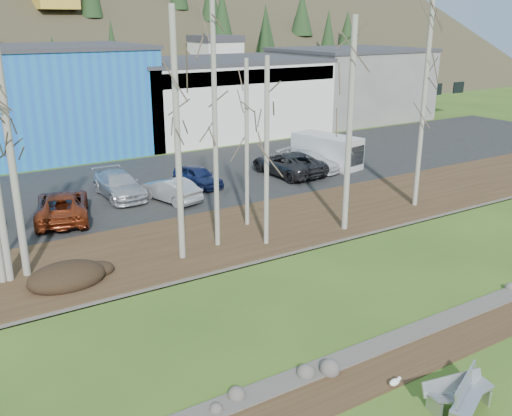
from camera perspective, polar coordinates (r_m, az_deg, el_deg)
ground at (r=18.95m, az=22.39°, el=-15.66°), size 200.00×200.00×0.00m
dirt_strip at (r=19.98m, az=17.46°, el=-13.14°), size 80.00×1.80×0.03m
near_bank_rocks at (r=20.53m, az=15.32°, el=-12.06°), size 80.00×0.80×0.50m
river at (r=23.10m, az=7.86°, el=-7.95°), size 80.00×8.00×0.90m
far_bank_rocks at (r=26.07m, az=2.10°, el=-4.63°), size 80.00×0.80×0.46m
far_bank at (r=28.55m, az=-1.50°, el=-2.37°), size 80.00×7.00×0.15m
parking_lot at (r=37.53m, az=-9.70°, el=2.47°), size 80.00×14.00×0.14m
building_blue at (r=48.49m, az=-23.21°, el=9.76°), size 20.40×12.24×8.30m
building_white at (r=54.35m, az=-3.83°, el=11.16°), size 18.36×12.24×6.80m
building_grey at (r=63.45m, az=9.27°, el=12.21°), size 14.28×12.24×7.30m
bench_intact at (r=17.24m, az=20.45°, el=-17.15°), size 2.00×1.29×0.97m
bench_damaged at (r=17.35m, az=19.48°, el=-16.97°), size 2.03×0.99×0.86m
seagull at (r=17.74m, az=13.73°, el=-16.54°), size 0.44×0.20×0.31m
dirt_mound at (r=24.07m, az=-18.41°, el=-6.46°), size 3.10×2.19×0.61m
birch_2 at (r=23.97m, az=-23.32°, el=4.92°), size 0.30×0.30×10.13m
birch_3 at (r=25.20m, az=-4.13°, el=8.67°), size 0.22×0.22×11.61m
birch_4 at (r=23.99m, az=-7.86°, el=6.84°), size 0.27×0.27×10.61m
birch_5 at (r=28.21m, az=-0.93°, el=6.33°), size 0.21×0.21×8.30m
birch_6 at (r=25.64m, az=1.07°, el=5.42°), size 0.22×0.22×8.57m
birch_7 at (r=27.76m, az=9.33°, el=7.94°), size 0.29×0.29×10.24m
birch_8 at (r=32.46m, az=16.35°, el=9.17°), size 0.25×0.25×10.51m
birch_9 at (r=32.83m, az=16.46°, el=10.48°), size 0.23×0.23×11.89m
car_2 at (r=31.51m, az=-18.82°, el=0.24°), size 3.94×6.02×1.54m
car_3 at (r=34.64m, az=-13.55°, el=2.25°), size 2.08×5.06×1.47m
car_4 at (r=36.05m, az=-5.82°, el=3.16°), size 2.23×4.03×1.30m
car_5 at (r=33.28m, az=-8.53°, el=1.81°), size 2.46×4.34×1.35m
car_6 at (r=38.64m, az=3.05°, el=4.46°), size 2.82×5.70×1.56m
car_7 at (r=39.90m, az=5.35°, el=4.69°), size 3.41×4.98×1.34m
car_8 at (r=38.83m, az=3.46°, el=4.52°), size 2.82×5.70×1.56m
van_white at (r=41.15m, az=7.31°, el=5.66°), size 3.09×5.37×2.21m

